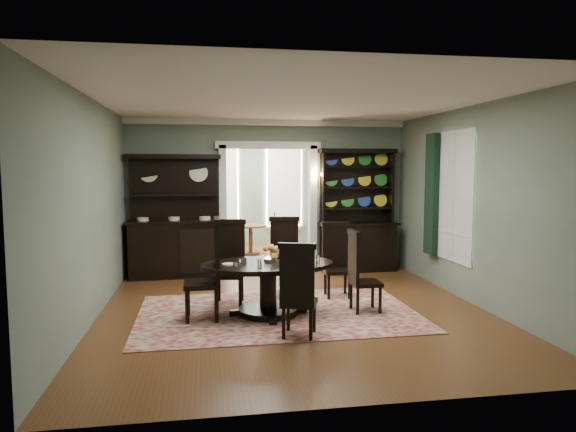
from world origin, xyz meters
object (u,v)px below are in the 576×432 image
at_px(parlor_table, 251,235).
at_px(welsh_dresser, 357,227).
at_px(dining_table, 268,279).
at_px(sideboard, 175,234).

bearing_deg(parlor_table, welsh_dresser, -47.55).
distance_m(dining_table, parlor_table, 4.99).
bearing_deg(sideboard, welsh_dresser, -2.17).
relative_size(dining_table, welsh_dresser, 0.80).
bearing_deg(sideboard, dining_table, -65.56).
distance_m(dining_table, sideboard, 3.19).
bearing_deg(parlor_table, dining_table, -92.34).
distance_m(sideboard, parlor_table, 2.72).
xyz_separation_m(dining_table, parlor_table, (0.20, 4.99, -0.05)).
relative_size(dining_table, parlor_table, 2.52).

